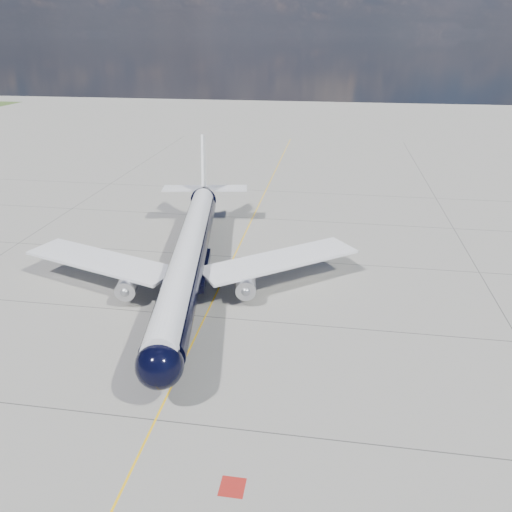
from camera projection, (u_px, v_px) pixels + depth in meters
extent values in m
plane|color=gray|center=(241.00, 242.00, 68.48)|extent=(320.00, 320.00, 0.00)
cube|color=yellow|center=(234.00, 257.00, 63.96)|extent=(0.16, 160.00, 0.01)
cube|color=maroon|center=(232.00, 487.00, 31.41)|extent=(1.60, 1.60, 0.01)
cylinder|color=black|center=(189.00, 259.00, 53.77)|extent=(9.52, 36.20, 3.61)
sphere|color=black|center=(160.00, 365.00, 36.41)|extent=(4.16, 4.16, 3.61)
cone|color=black|center=(205.00, 193.00, 73.94)|extent=(4.66, 7.15, 3.61)
cylinder|color=silver|center=(188.00, 251.00, 53.41)|extent=(9.05, 37.94, 2.82)
cube|color=black|center=(159.00, 361.00, 36.03)|extent=(2.44, 1.50, 0.52)
cube|color=silver|center=(101.00, 261.00, 55.32)|extent=(18.80, 10.29, 0.30)
cube|color=silver|center=(280.00, 260.00, 55.53)|extent=(17.36, 14.87, 0.30)
cube|color=black|center=(189.00, 270.00, 54.31)|extent=(5.50, 10.03, 0.95)
cylinder|color=#B3B3BA|center=(129.00, 283.00, 52.76)|extent=(2.82, 4.66, 2.13)
cylinder|color=#B3B3BA|center=(246.00, 282.00, 52.89)|extent=(2.82, 4.66, 2.13)
sphere|color=gray|center=(125.00, 292.00, 50.94)|extent=(1.20, 1.20, 1.04)
sphere|color=gray|center=(246.00, 291.00, 51.07)|extent=(1.20, 1.20, 1.04)
cube|color=silver|center=(129.00, 276.00, 52.65)|extent=(0.71, 3.03, 1.04)
cube|color=silver|center=(246.00, 275.00, 52.78)|extent=(0.71, 3.03, 1.04)
cube|color=silver|center=(204.00, 162.00, 71.54)|extent=(1.29, 5.99, 8.10)
cube|color=silver|center=(205.00, 188.00, 73.63)|extent=(12.68, 5.04, 0.21)
cylinder|color=gray|center=(169.00, 369.00, 40.59)|extent=(0.20, 0.20, 1.99)
cylinder|color=black|center=(167.00, 377.00, 40.93)|extent=(0.28, 0.68, 0.66)
cylinder|color=black|center=(172.00, 377.00, 40.94)|extent=(0.28, 0.68, 0.66)
cylinder|color=gray|center=(164.00, 275.00, 56.14)|extent=(0.28, 0.28, 1.80)
cylinder|color=gray|center=(218.00, 275.00, 56.21)|extent=(0.28, 0.28, 1.80)
cylinder|color=black|center=(164.00, 283.00, 55.97)|extent=(0.59, 1.10, 1.04)
cylinder|color=black|center=(166.00, 279.00, 56.93)|extent=(0.59, 1.10, 1.04)
cylinder|color=black|center=(218.00, 283.00, 56.04)|extent=(0.59, 1.10, 1.04)
cylinder|color=black|center=(219.00, 279.00, 56.99)|extent=(0.59, 1.10, 1.04)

